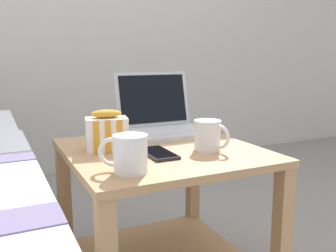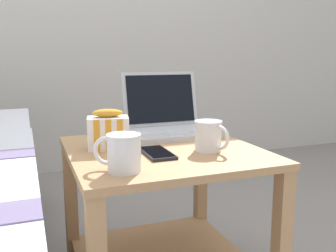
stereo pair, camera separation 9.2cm
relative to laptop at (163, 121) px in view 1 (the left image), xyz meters
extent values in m
cube|color=tan|center=(-0.10, -0.21, -0.06)|extent=(0.59, 0.59, 0.02)
cube|color=tan|center=(0.17, -0.48, -0.32)|extent=(0.04, 0.04, 0.50)
cube|color=tan|center=(-0.37, 0.06, -0.32)|extent=(0.04, 0.04, 0.50)
cube|color=tan|center=(0.17, 0.06, -0.32)|extent=(0.04, 0.04, 0.50)
cube|color=#B7BABC|center=(0.00, -0.04, -0.04)|extent=(0.31, 0.22, 0.02)
cube|color=silver|center=(0.00, -0.03, -0.03)|extent=(0.26, 0.12, 0.00)
cube|color=silver|center=(0.00, -0.10, -0.03)|extent=(0.09, 0.05, 0.00)
cube|color=#B7BABC|center=(0.00, 0.09, 0.08)|extent=(0.31, 0.06, 0.21)
cube|color=black|center=(0.00, 0.09, 0.08)|extent=(0.28, 0.05, 0.18)
cube|color=green|center=(-0.06, 0.09, 0.06)|extent=(0.04, 0.01, 0.04)
cube|color=yellow|center=(0.08, 0.09, 0.05)|extent=(0.03, 0.01, 0.02)
cylinder|color=white|center=(0.02, -0.29, 0.00)|extent=(0.08, 0.08, 0.09)
cylinder|color=silver|center=(0.02, -0.29, 0.04)|extent=(0.08, 0.08, 0.01)
cylinder|color=black|center=(0.02, -0.29, 0.03)|extent=(0.07, 0.07, 0.01)
torus|color=white|center=(0.03, -0.33, 0.00)|extent=(0.04, 0.07, 0.08)
cylinder|color=white|center=(-0.28, -0.41, 0.00)|extent=(0.09, 0.09, 0.10)
cylinder|color=silver|center=(-0.28, -0.41, 0.05)|extent=(0.09, 0.09, 0.01)
cylinder|color=black|center=(-0.28, -0.41, 0.04)|extent=(0.08, 0.08, 0.01)
torus|color=white|center=(-0.31, -0.38, 0.00)|extent=(0.07, 0.06, 0.08)
cube|color=white|center=(-0.26, -0.16, 0.00)|extent=(0.14, 0.10, 0.10)
cube|color=orange|center=(-0.31, -0.19, 0.00)|extent=(0.02, 0.01, 0.10)
cube|color=orange|center=(-0.27, -0.20, 0.00)|extent=(0.02, 0.01, 0.10)
cube|color=orange|center=(-0.24, -0.20, 0.00)|extent=(0.02, 0.01, 0.10)
ellipsoid|color=orange|center=(-0.26, -0.16, 0.07)|extent=(0.10, 0.06, 0.03)
cube|color=black|center=(-0.14, -0.28, -0.04)|extent=(0.08, 0.16, 0.01)
cube|color=black|center=(-0.14, -0.28, -0.04)|extent=(0.07, 0.14, 0.00)
camera|label=1|loc=(-0.58, -1.26, 0.24)|focal=40.00mm
camera|label=2|loc=(-0.50, -1.30, 0.24)|focal=40.00mm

